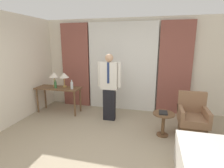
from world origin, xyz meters
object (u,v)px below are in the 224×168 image
(desk, at_px, (58,91))
(armchair, at_px, (192,119))
(table_lamp_right, at_px, (64,76))
(person, at_px, (109,85))
(side_table, at_px, (163,120))
(bottle_by_lamp, at_px, (72,85))
(bottle_near_edge, at_px, (55,85))
(table_lamp_left, at_px, (54,75))
(book, at_px, (163,113))

(desk, relative_size, armchair, 1.42)
(table_lamp_right, xyz_separation_m, person, (1.40, -0.24, -0.13))
(person, height_order, armchair, person)
(desk, bearing_deg, side_table, -13.08)
(bottle_by_lamp, distance_m, side_table, 2.58)
(armchair, height_order, side_table, armchair)
(side_table, bearing_deg, desk, 166.92)
(bottle_near_edge, xyz_separation_m, side_table, (2.95, -0.60, -0.49))
(table_lamp_left, relative_size, side_table, 0.82)
(side_table, bearing_deg, table_lamp_left, 166.03)
(armchair, bearing_deg, side_table, -157.03)
(table_lamp_right, xyz_separation_m, armchair, (3.39, -0.50, -0.75))
(desk, bearing_deg, bottle_near_edge, -113.01)
(table_lamp_left, xyz_separation_m, person, (1.73, -0.24, -0.13))
(table_lamp_right, bearing_deg, bottle_near_edge, -139.46)
(side_table, height_order, book, book)
(bottle_near_edge, xyz_separation_m, armchair, (3.58, -0.33, -0.51))
(side_table, bearing_deg, book, -154.11)
(bottle_by_lamp, xyz_separation_m, book, (2.44, -0.63, -0.32))
(desk, relative_size, bottle_near_edge, 5.42)
(bottle_by_lamp, bearing_deg, armchair, -6.61)
(table_lamp_right, bearing_deg, desk, -151.25)
(table_lamp_left, distance_m, table_lamp_right, 0.32)
(table_lamp_left, xyz_separation_m, table_lamp_right, (0.32, 0.00, 0.00))
(person, bearing_deg, book, -21.67)
(table_lamp_right, height_order, person, person)
(table_lamp_left, height_order, side_table, table_lamp_left)
(person, bearing_deg, table_lamp_left, 172.04)
(book, bearing_deg, person, 158.33)
(bottle_near_edge, bearing_deg, armchair, -5.29)
(desk, distance_m, book, 2.98)
(desk, distance_m, bottle_by_lamp, 0.51)
(bottle_by_lamp, xyz_separation_m, person, (1.10, -0.10, 0.10))
(person, distance_m, book, 1.49)
(table_lamp_right, distance_m, armchair, 3.50)
(bottle_by_lamp, distance_m, person, 1.11)
(bottle_by_lamp, bearing_deg, table_lamp_left, 167.37)
(desk, relative_size, table_lamp_right, 3.05)
(person, bearing_deg, bottle_near_edge, 177.28)
(desk, height_order, bottle_near_edge, bottle_near_edge)
(book, bearing_deg, armchair, 23.04)
(desk, distance_m, person, 1.60)
(table_lamp_left, height_order, bottle_near_edge, table_lamp_left)
(table_lamp_left, xyz_separation_m, bottle_near_edge, (0.13, -0.17, -0.24))
(armchair, bearing_deg, table_lamp_right, 171.66)
(table_lamp_left, height_order, person, person)
(armchair, height_order, book, armchair)
(desk, xyz_separation_m, bottle_by_lamp, (0.46, -0.05, 0.22))
(bottle_near_edge, distance_m, armchair, 3.63)
(armchair, bearing_deg, desk, 173.43)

